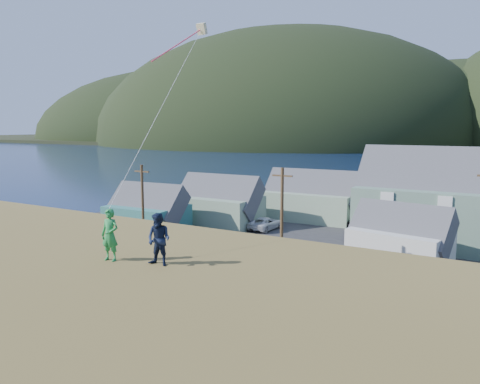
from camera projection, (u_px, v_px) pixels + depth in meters
name	position (u px, v px, depth m)	size (l,w,h in m)	color
ground	(304.00, 294.00, 33.04)	(900.00, 900.00, 0.00)	#0A1638
grass_strip	(292.00, 302.00, 31.32)	(110.00, 8.00, 0.10)	#4C3D19
waterfront_lot	(368.00, 242.00, 47.61)	(72.00, 36.00, 0.12)	#28282B
wharf	(368.00, 202.00, 70.25)	(26.00, 14.00, 0.90)	gray
shed_teal	(147.00, 211.00, 51.35)	(8.68, 6.29, 6.66)	#2F6F6A
shed_palegreen_near	(218.00, 203.00, 55.21)	(10.04, 6.37, 7.28)	gray
shed_white	(400.00, 237.00, 39.22)	(8.83, 6.61, 6.41)	silver
shed_palegreen_far	(311.00, 197.00, 58.35)	(11.54, 6.80, 7.68)	gray
utility_poles	(288.00, 225.00, 34.65)	(27.46, 0.24, 9.30)	#47331E
parked_cars	(293.00, 220.00, 54.55)	(23.85, 12.70, 1.51)	#38428D
kite_flyer_green	(110.00, 235.00, 15.89)	(0.65, 0.43, 1.79)	#24853F
kite_flyer_navy	(159.00, 239.00, 15.35)	(0.85, 0.66, 1.75)	#141D38
kite_rig	(197.00, 34.00, 23.23)	(1.77, 4.70, 11.95)	beige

